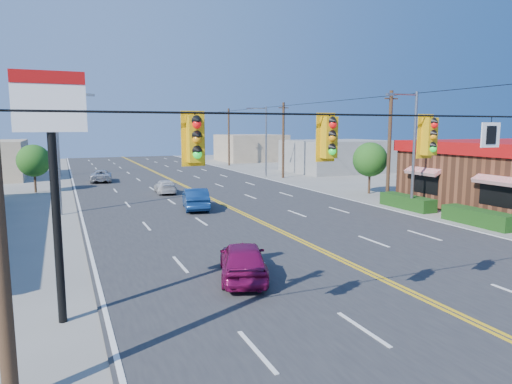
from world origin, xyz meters
name	(u,v)px	position (x,y,z in m)	size (l,w,h in m)	color
ground	(450,313)	(0.00, 0.00, 0.00)	(160.00, 160.00, 0.00)	gray
road	(230,208)	(0.00, 20.00, 0.03)	(20.00, 120.00, 0.06)	#2D2D30
signal_span	(457,155)	(-0.12, 0.00, 4.89)	(24.32, 0.34, 9.00)	#47301E
pizza_hut_sign	(52,145)	(-11.00, 4.00, 5.18)	(1.90, 0.30, 6.85)	black
streetlight_se	(412,145)	(10.79, 14.00, 4.51)	(2.55, 0.25, 8.00)	gray
streetlight_ne	(265,137)	(10.79, 38.00, 4.51)	(2.55, 0.25, 8.00)	gray
streetlight_sw	(60,145)	(-10.79, 22.00, 4.51)	(2.55, 0.25, 8.00)	gray
streetlight_nw	(60,137)	(-10.79, 48.00, 4.51)	(2.55, 0.25, 8.00)	gray
utility_pole_near	(389,147)	(12.20, 18.00, 4.20)	(0.28, 0.28, 8.40)	#47301E
utility_pole_mid	(283,140)	(12.20, 36.00, 4.20)	(0.28, 0.28, 8.40)	#47301E
utility_pole_far	(229,137)	(12.20, 54.00, 4.20)	(0.28, 0.28, 8.40)	#47301E
tree_kfc_rear	(370,160)	(13.50, 22.00, 2.93)	(2.94, 2.94, 4.41)	#47301E
tree_west	(34,161)	(-13.00, 34.00, 2.79)	(2.80, 2.80, 4.20)	#47301E
bld_east_mid	(337,156)	(22.00, 40.00, 2.00)	(12.00, 10.00, 4.00)	gray
bld_east_far	(251,148)	(19.00, 62.00, 2.20)	(10.00, 10.00, 4.40)	tan
car_magenta	(243,261)	(-4.74, 5.38, 0.71)	(1.69, 4.19, 1.43)	maroon
car_blue	(196,199)	(-2.41, 20.23, 0.74)	(1.56, 4.46, 1.47)	navy
car_white	(165,187)	(-2.71, 28.75, 0.57)	(1.58, 3.89, 1.13)	silver
car_silver	(101,176)	(-7.08, 39.60, 0.62)	(2.06, 4.47, 1.24)	silver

